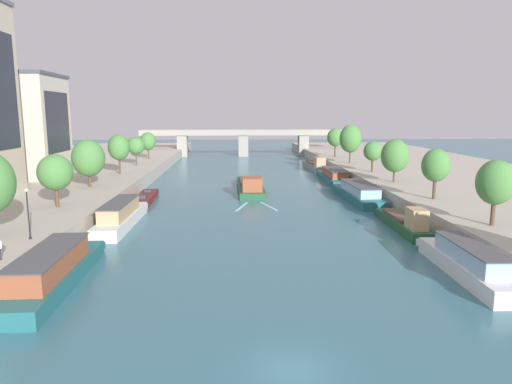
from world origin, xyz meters
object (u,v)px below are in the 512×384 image
(moored_boat_right_downstream, at_px, (358,193))
(lamppost_left_bank, at_px, (28,211))
(moored_boat_right_far, at_px, (466,262))
(tree_right_second, at_px, (373,151))
(moored_boat_left_gap_after, at_px, (121,215))
(bridge_far, at_px, (243,140))
(tree_left_midway, at_px, (148,141))
(moored_boat_right_end, at_px, (403,222))
(barge_midriver, at_px, (250,186))
(moored_boat_right_lone, at_px, (315,165))
(moored_boat_left_midway, at_px, (53,270))
(tree_right_distant, at_px, (335,137))
(tree_left_end_of_row, at_px, (88,158))
(tree_right_end_of_row, at_px, (436,165))
(moored_boat_left_far, at_px, (146,198))
(moored_boat_right_gap_after, at_px, (334,176))
(tree_left_far, at_px, (119,148))
(tree_right_by_lamp, at_px, (350,139))
(tree_right_midway, at_px, (496,183))
(tree_left_third, at_px, (55,172))
(tree_right_far, at_px, (395,156))
(tree_left_past_mid, at_px, (136,146))

(moored_boat_right_downstream, relative_size, lamppost_left_bank, 4.01)
(moored_boat_right_far, distance_m, tree_right_second, 46.75)
(moored_boat_left_gap_after, xyz_separation_m, bridge_far, (15.35, 83.71, 3.59))
(tree_right_second, bearing_deg, tree_left_midway, 149.97)
(moored_boat_right_end, bearing_deg, barge_midriver, 120.86)
(moored_boat_right_downstream, xyz_separation_m, moored_boat_right_lone, (0.21, 36.38, -0.10))
(moored_boat_left_midway, height_order, tree_right_distant, tree_right_distant)
(moored_boat_left_midway, distance_m, moored_boat_right_downstream, 44.34)
(tree_left_end_of_row, xyz_separation_m, tree_right_distant, (43.84, 42.74, 0.51))
(tree_right_end_of_row, bearing_deg, moored_boat_left_midway, -150.99)
(moored_boat_left_far, height_order, tree_right_distant, tree_right_distant)
(moored_boat_right_far, bearing_deg, lamppost_left_bank, 173.19)
(moored_boat_right_gap_after, relative_size, tree_right_second, 3.20)
(tree_right_end_of_row, bearing_deg, tree_left_end_of_row, 165.68)
(tree_left_far, bearing_deg, barge_midriver, -13.12)
(moored_boat_left_gap_after, relative_size, moored_boat_right_far, 1.11)
(moored_boat_right_downstream, relative_size, tree_right_distant, 2.52)
(tree_right_by_lamp, bearing_deg, moored_boat_right_downstream, -101.73)
(tree_right_second, bearing_deg, tree_right_midway, -90.93)
(tree_left_third, height_order, tree_right_distant, tree_right_distant)
(moored_boat_left_far, relative_size, tree_left_end_of_row, 1.72)
(tree_right_by_lamp, bearing_deg, barge_midriver, -137.09)
(moored_boat_right_downstream, distance_m, tree_right_distant, 43.58)
(moored_boat_left_far, relative_size, tree_right_midway, 1.88)
(barge_midriver, height_order, bridge_far, bridge_far)
(barge_midriver, distance_m, moored_boat_left_midway, 43.73)
(moored_boat_left_gap_after, relative_size, tree_left_end_of_row, 2.35)
(tree_left_end_of_row, xyz_separation_m, tree_right_midway, (43.68, -24.36, -0.07))
(barge_midriver, xyz_separation_m, tree_right_distant, (21.18, 33.74, 5.94))
(moored_boat_right_end, bearing_deg, tree_left_end_of_row, 155.97)
(moored_boat_right_gap_after, xyz_separation_m, tree_right_midway, (5.46, -42.42, 5.19))
(tree_right_second, bearing_deg, moored_boat_right_lone, 106.24)
(tree_right_far, relative_size, tree_right_by_lamp, 0.81)
(moored_boat_right_end, distance_m, tree_right_end_of_row, 9.80)
(tree_right_midway, relative_size, tree_right_second, 1.14)
(barge_midriver, relative_size, tree_left_midway, 3.31)
(moored_boat_right_downstream, distance_m, tree_left_far, 40.10)
(tree_right_far, relative_size, tree_right_distant, 0.95)
(moored_boat_left_gap_after, xyz_separation_m, moored_boat_right_gap_after, (30.73, 31.87, -0.17))
(tree_left_third, xyz_separation_m, lamppost_left_bank, (2.66, -13.17, -1.51))
(tree_left_midway, distance_m, tree_right_by_lamp, 44.36)
(barge_midriver, distance_m, moored_boat_right_end, 30.33)
(tree_right_distant, relative_size, bridge_far, 0.11)
(moored_boat_left_gap_after, bearing_deg, barge_midriver, 56.38)
(tree_left_past_mid, bearing_deg, tree_right_end_of_row, -41.52)
(tree_right_midway, bearing_deg, tree_left_end_of_row, 150.86)
(moored_boat_right_downstream, bearing_deg, tree_left_third, -159.50)
(tree_right_midway, relative_size, tree_right_far, 0.95)
(moored_boat_right_lone, distance_m, lamppost_left_bank, 72.39)
(tree_right_end_of_row, bearing_deg, moored_boat_right_gap_after, 101.11)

